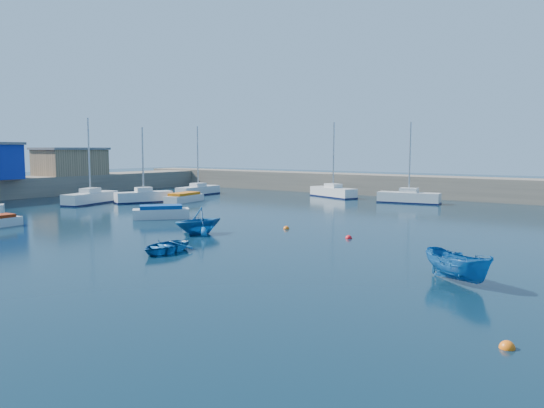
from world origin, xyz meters
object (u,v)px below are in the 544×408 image
Objects in this scene: sailboat_3 at (144,196)px; sailboat_4 at (198,190)px; brick_shed_a at (70,162)px; dinghy_right at (458,266)px; sailboat_2 at (90,198)px; motorboat_1 at (161,212)px; sailboat_6 at (409,197)px; sailboat_5 at (333,192)px; dinghy_left at (198,221)px; dinghy_center at (164,246)px; motorboat_2 at (184,198)px.

sailboat_4 is (-1.99, 10.65, -0.06)m from sailboat_3.
brick_shed_a reaches higher than dinghy_right.
sailboat_2 is 1.99× the size of motorboat_1.
sailboat_6 is 2.36× the size of dinghy_right.
sailboat_5 is at bearing 65.87° from dinghy_right.
motorboat_1 is 9.31m from dinghy_left.
dinghy_left is at bearing -21.43° from brick_shed_a.
dinghy_center is (25.43, -28.96, -0.26)m from sailboat_4.
sailboat_5 is 26.38m from motorboat_1.
sailboat_5 is 18.33m from motorboat_2.
sailboat_6 is at bearing -75.78° from sailboat_5.
dinghy_left is (23.82, -7.93, 0.26)m from sailboat_2.
sailboat_5 is (31.72, 15.36, -3.44)m from brick_shed_a.
sailboat_6 is at bearing 104.12° from motorboat_1.
sailboat_5 is at bearing 119.15° from dinghy_left.
motorboat_1 is at bearing -57.36° from sailboat_4.
motorboat_1 is (11.96, -8.24, -0.13)m from sailboat_3.
sailboat_6 is (42.01, 13.95, -3.44)m from brick_shed_a.
brick_shed_a is at bearing 175.48° from dinghy_left.
motorboat_1 reaches higher than dinghy_center.
dinghy_right is at bearing -36.08° from sailboat_4.
sailboat_3 is at bearing 164.77° from sailboat_5.
motorboat_2 is at bearing 154.95° from dinghy_left.
dinghy_right is (41.11, -25.96, 0.12)m from sailboat_4.
motorboat_2 is at bearing 66.61° from sailboat_3.
sailboat_5 is at bearing 73.57° from sailboat_6.
sailboat_3 is 0.94× the size of sailboat_6.
sailboat_2 is 2.61× the size of dinghy_left.
sailboat_3 is (3.50, 4.38, -0.01)m from sailboat_2.
dinghy_left is (22.31, -22.96, 0.32)m from sailboat_4.
dinghy_right is at bearing -30.05° from sailboat_2.
dinghy_left is at bearing -51.12° from motorboat_2.
sailboat_2 is at bearing 164.49° from sailboat_5.
motorboat_2 is at bearing 125.86° from dinghy_center.
brick_shed_a is 0.91× the size of sailboat_6.
sailboat_5 reaches higher than motorboat_1.
sailboat_6 is 24.85m from motorboat_2.
dinghy_center is (26.94, -13.93, -0.33)m from sailboat_2.
sailboat_3 is at bearing -174.60° from motorboat_1.
sailboat_2 is (14.49, -7.11, -3.43)m from brick_shed_a.
motorboat_2 is 29.40m from dinghy_center.
sailboat_6 is (10.29, -1.40, -0.00)m from sailboat_5.
sailboat_2 is 2.46× the size of dinghy_right.
dinghy_right is at bearing -163.39° from sailboat_6.
sailboat_4 reaches higher than dinghy_center.
sailboat_2 is 44.00m from dinghy_right.
sailboat_5 is at bearing 45.94° from motorboat_2.
sailboat_6 is at bearing 99.64° from dinghy_left.
dinghy_left reaches higher than motorboat_2.
sailboat_4 is 0.96× the size of sailboat_5.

